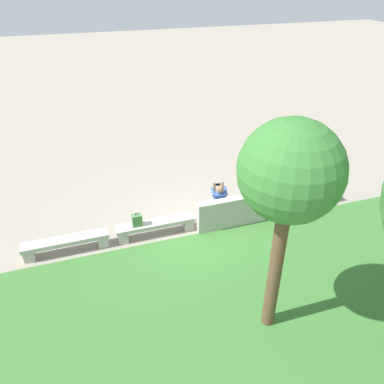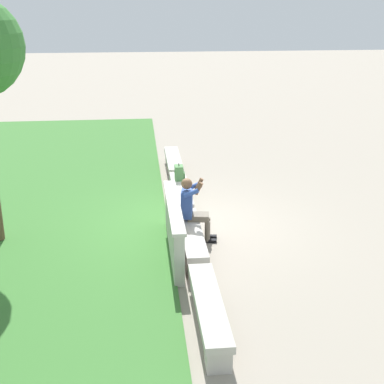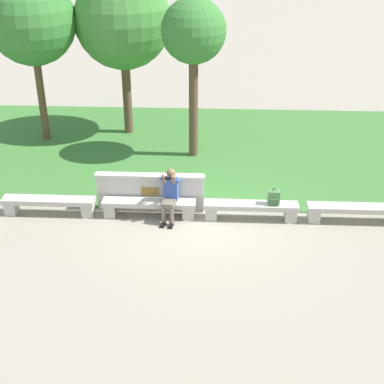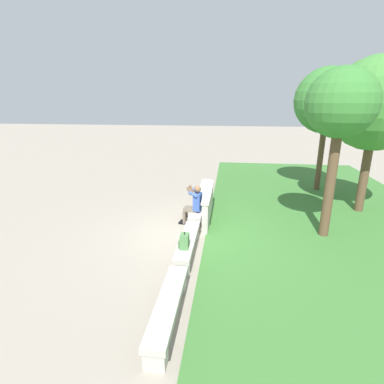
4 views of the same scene
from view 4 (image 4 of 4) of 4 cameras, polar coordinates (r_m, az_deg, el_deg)
ground_plane at (r=9.22m, az=0.30°, el=-7.90°), size 80.00×80.00×0.00m
grass_strip at (r=9.76m, az=27.06°, el=-8.34°), size 21.91×8.00×0.03m
bench_main at (r=12.65m, az=2.39°, el=0.61°), size 2.32×0.40×0.45m
bench_near at (r=10.26m, az=1.16°, el=-3.37°), size 2.32×0.40×0.45m
bench_mid at (r=7.96m, az=-0.81°, el=-9.71°), size 2.32×0.40×0.45m
bench_far at (r=5.84m, az=-4.53°, el=-20.86°), size 2.32×0.40×0.45m
backrest_wall_with_plaque at (r=10.16m, az=3.08°, el=-2.36°), size 2.75×0.24×1.01m
person_photographer at (r=9.62m, az=0.38°, el=-2.09°), size 0.51×0.76×1.32m
backpack at (r=7.34m, az=-1.50°, el=-9.37°), size 0.28×0.24×0.43m
tree_behind_wall at (r=14.20m, az=24.41°, el=15.52°), size 2.72×2.72×5.24m
tree_left_background at (r=9.11m, az=26.54°, el=14.45°), size 1.87×1.87×4.76m
tree_right_background at (r=11.96m, az=31.71°, el=14.01°), size 3.08×3.08×5.32m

